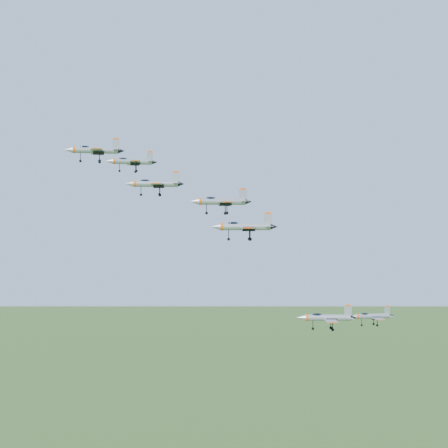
{
  "coord_description": "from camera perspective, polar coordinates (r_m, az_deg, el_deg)",
  "views": [
    {
      "loc": [
        -1.39,
        -124.45,
        124.62
      ],
      "look_at": [
        5.18,
        -0.04,
        125.58
      ],
      "focal_mm": 50.0,
      "sensor_mm": 36.0,
      "label": 1
    }
  ],
  "objects": [
    {
      "name": "jet_trail",
      "position": [
        127.75,
        9.31,
        -8.43
      ],
      "size": [
        12.12,
        10.01,
        3.24
      ],
      "rotation": [
        0.0,
        0.0,
        -0.06
      ],
      "color": "#949A9F"
    },
    {
      "name": "jet_right_high",
      "position": [
        110.07,
        -6.42,
        3.69
      ],
      "size": [
        10.51,
        8.64,
        2.81
      ],
      "rotation": [
        0.0,
        0.0,
        0.02
      ],
      "color": "#949A9F"
    },
    {
      "name": "jet_left_high",
      "position": [
        127.77,
        -8.51,
        5.67
      ],
      "size": [
        10.53,
        8.85,
        2.82
      ],
      "rotation": [
        0.0,
        0.0,
        0.19
      ],
      "color": "#949A9F"
    },
    {
      "name": "jet_right_low",
      "position": [
        112.68,
        1.78,
        -0.23
      ],
      "size": [
        12.27,
        10.08,
        3.29
      ],
      "rotation": [
        0.0,
        0.0,
        -0.02
      ],
      "color": "#949A9F"
    },
    {
      "name": "jet_lead",
      "position": [
        134.21,
        -11.82,
        6.63
      ],
      "size": [
        12.63,
        10.54,
        3.38
      ],
      "rotation": [
        0.0,
        0.0,
        0.14
      ],
      "color": "#949A9F"
    },
    {
      "name": "jet_left_low",
      "position": [
        130.19,
        -0.35,
        2.08
      ],
      "size": [
        13.3,
        11.03,
        3.55
      ],
      "rotation": [
        0.0,
        0.0,
        0.09
      ],
      "color": "#949A9F"
    },
    {
      "name": "jet_extra",
      "position": [
        144.32,
        13.31,
        -8.19
      ],
      "size": [
        10.54,
        8.78,
        2.82
      ],
      "rotation": [
        0.0,
        0.0,
        0.13
      ],
      "color": "#949A9F"
    }
  ]
}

